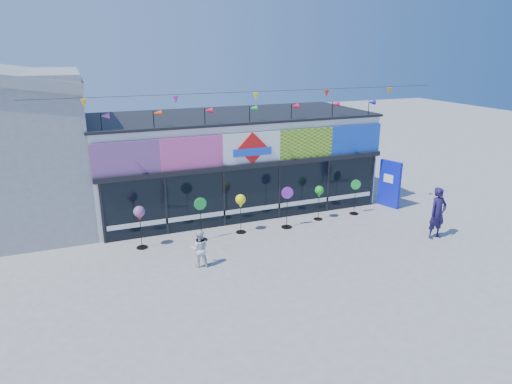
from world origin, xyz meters
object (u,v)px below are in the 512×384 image
spinner_3 (287,206)px  spinner_2 (241,202)px  child (200,249)px  blue_sign (390,184)px  spinner_4 (319,193)px  adult_man (438,213)px  spinner_0 (139,215)px  spinner_1 (201,218)px  spinner_5 (355,196)px

spinner_3 → spinner_2: bearing=174.3°
spinner_2 → child: 3.17m
blue_sign → spinner_4: size_ratio=1.43×
spinner_2 → adult_man: adult_man is taller
spinner_0 → spinner_2: size_ratio=1.02×
blue_sign → spinner_2: blue_sign is taller
spinner_1 → child: 2.12m
spinner_3 → child: spinner_3 is taller
spinner_0 → child: bearing=-54.0°
spinner_1 → spinner_5: (6.86, 0.30, -0.07)m
spinner_5 → child: size_ratio=1.23×
spinner_3 → adult_man: bearing=-32.3°
blue_sign → child: 9.80m
spinner_4 → child: bearing=-157.9°
spinner_2 → spinner_3: size_ratio=0.92×
adult_man → spinner_1: bearing=157.7°
blue_sign → adult_man: bearing=-117.4°
spinner_1 → spinner_2: spinner_1 is taller
blue_sign → spinner_0: size_ratio=1.32×
spinner_1 → spinner_5: 6.86m
spinner_2 → child: bearing=-135.3°
adult_man → spinner_4: bearing=131.4°
spinner_1 → child: bearing=-106.4°
spinner_4 → adult_man: bearing=-46.5°
spinner_3 → spinner_5: spinner_3 is taller
spinner_1 → adult_man: size_ratio=0.85×
spinner_2 → spinner_4: bearing=2.1°
adult_man → child: size_ratio=1.58×
spinner_0 → spinner_4: 7.26m
spinner_0 → spinner_4: bearing=1.2°
spinner_1 → spinner_3: bearing=-0.4°
spinner_3 → spinner_5: bearing=5.5°
blue_sign → spinner_5: 2.02m
spinner_1 → spinner_5: bearing=2.5°
child → spinner_3: bearing=-137.8°
spinner_3 → spinner_1: bearing=179.6°
spinner_1 → spinner_4: size_ratio=1.14×
spinner_1 → spinner_5: size_ratio=1.09×
spinner_3 → spinner_4: spinner_3 is taller
spinner_3 → adult_man: adult_man is taller
child → spinner_0: bearing=-37.9°
spinner_4 → adult_man: size_ratio=0.75×
spinner_4 → adult_man: adult_man is taller
spinner_3 → spinner_4: bearing=11.1°
spinner_3 → spinner_4: size_ratio=1.15×
spinner_0 → spinner_2: 3.78m
spinner_3 → spinner_4: 1.66m
spinner_3 → adult_man: 5.63m
spinner_5 → child: (-7.45, -2.32, -0.19)m
spinner_1 → spinner_5: spinner_1 is taller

